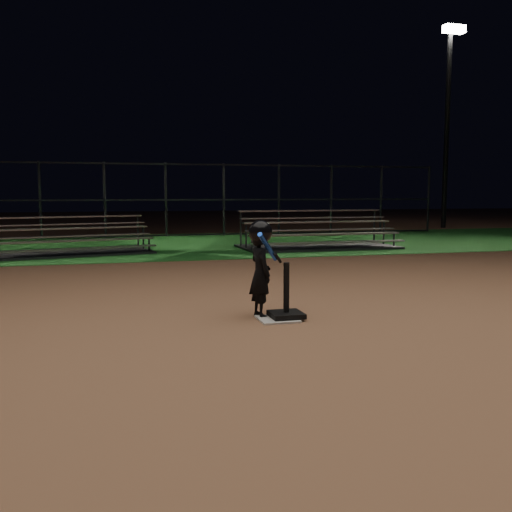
{
  "coord_description": "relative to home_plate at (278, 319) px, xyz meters",
  "views": [
    {
      "loc": [
        -1.89,
        -6.18,
        1.49
      ],
      "look_at": [
        0.0,
        1.0,
        0.65
      ],
      "focal_mm": 39.3,
      "sensor_mm": 36.0,
      "label": 1
    }
  ],
  "objects": [
    {
      "name": "child_batter",
      "position": [
        -0.15,
        0.22,
        0.61
      ],
      "size": [
        0.43,
        0.57,
        1.17
      ],
      "rotation": [
        0.0,
        0.0,
        1.72
      ],
      "color": "black",
      "rests_on": "ground"
    },
    {
      "name": "batting_tee",
      "position": [
        0.11,
        0.03,
        0.12
      ],
      "size": [
        0.38,
        0.38,
        0.65
      ],
      "color": "black",
      "rests_on": "home_plate"
    },
    {
      "name": "grass_strip",
      "position": [
        0.0,
        10.0,
        -0.01
      ],
      "size": [
        60.0,
        8.0,
        0.01
      ],
      "primitive_type": "cube",
      "color": "#1E5F21",
      "rests_on": "ground"
    },
    {
      "name": "home_plate",
      "position": [
        0.0,
        0.0,
        0.0
      ],
      "size": [
        0.45,
        0.45,
        0.02
      ],
      "primitive_type": "cube",
      "color": "beige",
      "rests_on": "ground"
    },
    {
      "name": "bleacher_right",
      "position": [
        3.56,
        7.97,
        0.2
      ],
      "size": [
        4.19,
        2.1,
        1.02
      ],
      "rotation": [
        0.0,
        0.0,
        0.02
      ],
      "color": "silver",
      "rests_on": "ground"
    },
    {
      "name": "bleacher_left",
      "position": [
        -2.77,
        8.06,
        0.18
      ],
      "size": [
        4.02,
        2.57,
        0.91
      ],
      "rotation": [
        0.0,
        0.0,
        0.22
      ],
      "color": "#B1B0B5",
      "rests_on": "ground"
    },
    {
      "name": "light_pole_right",
      "position": [
        12.0,
        14.94,
        4.93
      ],
      "size": [
        0.9,
        0.53,
        8.3
      ],
      "color": "#2D2D30",
      "rests_on": "ground"
    },
    {
      "name": "backstop_fence",
      "position": [
        0.0,
        13.0,
        1.24
      ],
      "size": [
        20.08,
        0.08,
        2.5
      ],
      "color": "#38383D",
      "rests_on": "ground"
    },
    {
      "name": "ground",
      "position": [
        0.0,
        0.0,
        -0.01
      ],
      "size": [
        80.0,
        80.0,
        0.0
      ],
      "primitive_type": "plane",
      "color": "#A26B49",
      "rests_on": "ground"
    }
  ]
}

